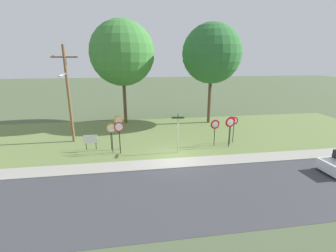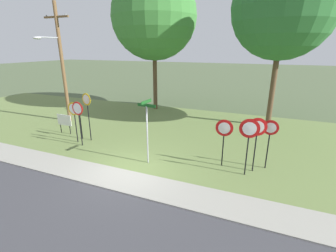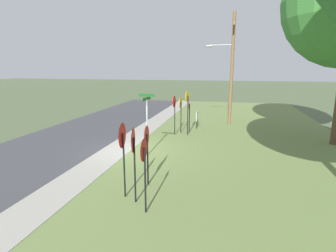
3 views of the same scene
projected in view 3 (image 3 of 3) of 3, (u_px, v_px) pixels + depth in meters
name	position (u px, v px, depth m)	size (l,w,h in m)	color
ground_plane	(131.00, 151.00, 14.22)	(160.00, 160.00, 0.00)	#4C5B3D
road_asphalt	(51.00, 146.00, 15.28)	(44.00, 6.40, 0.01)	#3D3D42
sidewalk_strip	(117.00, 150.00, 14.39)	(44.00, 1.60, 0.06)	#99968C
grass_median	(248.00, 160.00, 12.90)	(44.00, 12.00, 0.04)	olive
stop_sign_near_left	(187.00, 103.00, 17.14)	(0.69, 0.16, 2.86)	black
stop_sign_near_right	(181.00, 107.00, 17.83)	(0.74, 0.10, 2.40)	black
stop_sign_far_left	(189.00, 110.00, 17.88)	(0.61, 0.12, 2.22)	black
stop_sign_far_center	(174.00, 106.00, 17.30)	(0.75, 0.11, 2.55)	black
yield_sign_near_left	(122.00, 142.00, 8.79)	(0.83, 0.12, 2.57)	black
yield_sign_near_right	(133.00, 147.00, 8.41)	(0.80, 0.19, 2.51)	black
yield_sign_far_left	(144.00, 158.00, 7.83)	(0.69, 0.10, 2.33)	black
yield_sign_far_right	(146.00, 141.00, 9.78)	(0.79, 0.11, 2.28)	black
street_name_post	(147.00, 119.00, 13.17)	(0.96, 0.81, 3.09)	#9EA0A8
utility_pole	(230.00, 65.00, 20.05)	(2.10, 2.14, 8.26)	brown
notice_board	(197.00, 116.00, 19.52)	(1.10, 0.05, 1.25)	black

